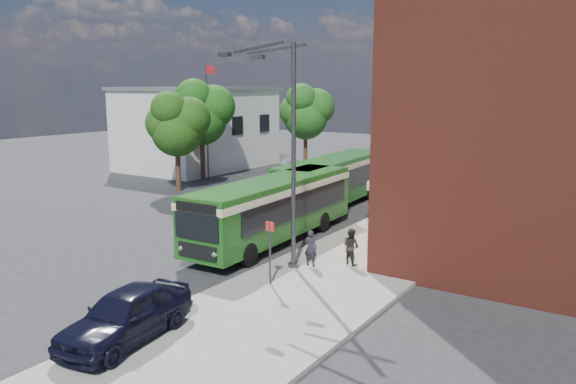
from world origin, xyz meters
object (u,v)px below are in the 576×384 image
Objects in this scene: bus_rear at (334,177)px; parked_car at (126,314)px; street_lamp at (286,152)px; bus_front at (274,204)px.

parked_car is at bearing -78.12° from bus_rear.
street_lamp reaches higher than bus_front.
parked_car is (-0.04, -8.24, -3.87)m from street_lamp.
street_lamp is at bearing -70.14° from bus_rear.
parked_car is at bearing -90.26° from street_lamp.
street_lamp is 5.12m from bus_front.
street_lamp is 0.78× the size of bus_front.
parked_car is (2.73, -11.37, -0.91)m from bus_front.
bus_front is at bearing 131.41° from street_lamp.
bus_rear is (-4.24, 11.73, -2.96)m from street_lamp.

